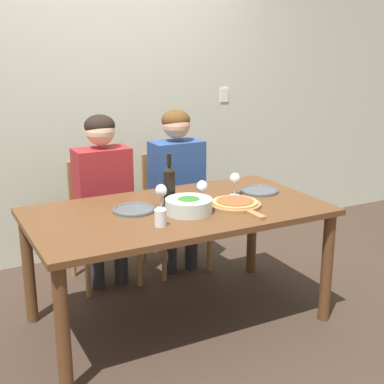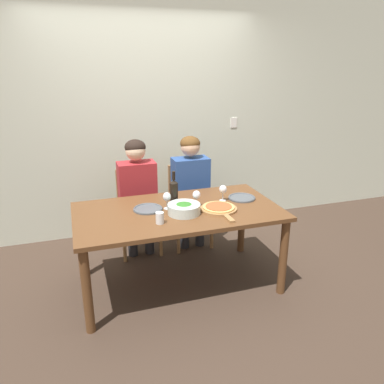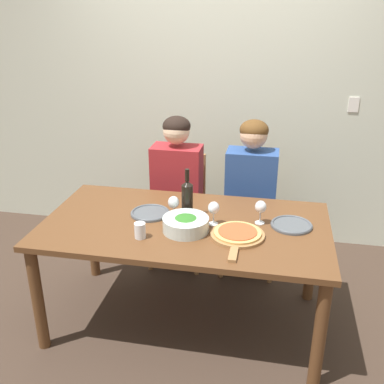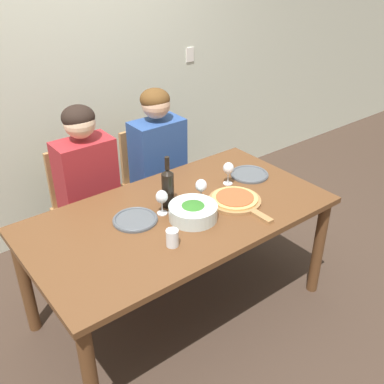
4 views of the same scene
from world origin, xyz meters
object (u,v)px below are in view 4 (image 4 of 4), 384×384
at_px(person_woman, 88,177).
at_px(pizza_on_board, 236,200).
at_px(water_tumbler, 172,238).
at_px(wine_glass_centre, 201,187).
at_px(broccoli_bowl, 193,212).
at_px(wine_glass_right, 228,169).
at_px(wine_bottle, 168,187).
at_px(wine_glass_left, 162,198).
at_px(person_man, 159,155).
at_px(chair_right, 153,180).
at_px(chair_left, 85,204).
at_px(dinner_plate_left, 135,219).
at_px(dinner_plate_right, 249,174).

height_order(person_woman, pizza_on_board, person_woman).
bearing_deg(water_tumbler, wine_glass_centre, 32.54).
bearing_deg(broccoli_bowl, wine_glass_right, 23.18).
relative_size(wine_bottle, wine_glass_left, 2.11).
bearing_deg(person_man, chair_right, 90.00).
xyz_separation_m(wine_glass_right, wine_glass_centre, (-0.28, -0.07, 0.00)).
xyz_separation_m(chair_left, wine_bottle, (0.21, -0.73, 0.38)).
relative_size(pizza_on_board, water_tumbler, 4.92).
relative_size(chair_left, wine_glass_centre, 5.82).
xyz_separation_m(dinner_plate_left, water_tumbler, (0.03, -0.32, 0.04)).
bearing_deg(wine_glass_right, dinner_plate_right, -0.52).
height_order(wine_bottle, broccoli_bowl, wine_bottle).
height_order(person_woman, wine_bottle, person_woman).
distance_m(chair_left, wine_glass_centre, 0.97).
bearing_deg(wine_glass_centre, person_woman, 119.21).
distance_m(dinner_plate_left, wine_glass_right, 0.71).
bearing_deg(chair_right, dinner_plate_left, -128.75).
bearing_deg(pizza_on_board, chair_left, 120.46).
bearing_deg(wine_glass_right, wine_glass_centre, -166.01).
bearing_deg(person_woman, chair_left, 90.00).
bearing_deg(wine_bottle, wine_glass_left, -147.51).
bearing_deg(dinner_plate_left, person_woman, 87.64).
bearing_deg(wine_glass_centre, dinner_plate_right, 8.18).
relative_size(dinner_plate_left, pizza_on_board, 0.55).
height_order(dinner_plate_left, dinner_plate_right, same).
relative_size(person_woman, water_tumbler, 13.21).
xyz_separation_m(dinner_plate_right, water_tumbler, (-0.86, -0.32, 0.04)).
xyz_separation_m(person_woman, water_tumbler, (0.00, -0.96, 0.05)).
xyz_separation_m(chair_left, person_woman, (-0.00, -0.11, 0.26)).
bearing_deg(chair_left, person_man, -10.52).
bearing_deg(water_tumbler, pizza_on_board, 12.01).
relative_size(chair_right, broccoli_bowl, 3.18).
bearing_deg(pizza_on_board, person_woman, 123.54).
bearing_deg(person_man, person_woman, 180.00).
distance_m(wine_bottle, water_tumbler, 0.40).
xyz_separation_m(chair_right, water_tumbler, (-0.57, -1.06, 0.30)).
bearing_deg(wine_bottle, chair_left, 106.35).
xyz_separation_m(chair_right, pizza_on_board, (-0.02, -0.95, 0.27)).
distance_m(broccoli_bowl, dinner_plate_right, 0.65).
bearing_deg(chair_left, dinner_plate_right, -40.70).
relative_size(pizza_on_board, wine_glass_left, 3.03).
bearing_deg(dinner_plate_right, person_woman, 143.60).
distance_m(person_woman, wine_glass_centre, 0.82).
height_order(broccoli_bowl, wine_glass_right, wine_glass_right).
height_order(wine_bottle, wine_glass_centre, wine_bottle).
height_order(chair_right, wine_glass_right, wine_glass_right).
bearing_deg(person_man, wine_bottle, -119.98).
xyz_separation_m(chair_right, broccoli_bowl, (-0.33, -0.93, 0.30)).
bearing_deg(wine_bottle, wine_glass_right, -1.73).
bearing_deg(dinner_plate_left, broccoli_bowl, -33.42).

